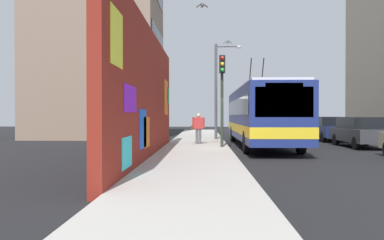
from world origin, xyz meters
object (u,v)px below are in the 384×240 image
(city_bus, at_px, (261,114))
(pedestrian_midblock, at_px, (198,126))
(parked_car_dark_gray, at_px, (361,131))
(street_lamp, at_px, (219,84))
(parked_car_white, at_px, (305,126))
(traffic_light, at_px, (222,86))
(parked_car_navy, at_px, (329,128))

(city_bus, height_order, pedestrian_midblock, city_bus)
(parked_car_dark_gray, bearing_deg, city_bus, 87.24)
(parked_car_dark_gray, bearing_deg, street_lamp, 58.46)
(street_lamp, bearing_deg, city_bus, -153.95)
(parked_car_dark_gray, distance_m, street_lamp, 8.97)
(city_bus, xyz_separation_m, parked_car_white, (11.46, -5.20, -0.91))
(pedestrian_midblock, relative_size, street_lamp, 0.27)
(parked_car_dark_gray, distance_m, traffic_light, 7.95)
(parked_car_dark_gray, bearing_deg, traffic_light, 105.24)
(city_bus, height_order, parked_car_dark_gray, city_bus)
(parked_car_white, bearing_deg, pedestrian_midblock, 143.54)
(parked_car_dark_gray, relative_size, pedestrian_midblock, 2.77)
(parked_car_white, bearing_deg, parked_car_dark_gray, 180.00)
(parked_car_navy, bearing_deg, traffic_light, 135.29)
(city_bus, bearing_deg, parked_car_navy, -45.16)
(parked_car_dark_gray, bearing_deg, pedestrian_midblock, 88.80)
(parked_car_dark_gray, distance_m, pedestrian_midblock, 8.52)
(parked_car_dark_gray, distance_m, parked_car_white, 11.71)
(parked_car_navy, relative_size, parked_car_white, 1.02)
(city_bus, xyz_separation_m, street_lamp, (4.20, 2.05, 1.91))
(parked_car_dark_gray, xyz_separation_m, parked_car_navy, (5.42, -0.00, 0.00))
(parked_car_navy, bearing_deg, city_bus, 134.84)
(parked_car_navy, relative_size, street_lamp, 0.80)
(pedestrian_midblock, bearing_deg, parked_car_dark_gray, -91.20)
(traffic_light, relative_size, street_lamp, 0.73)
(street_lamp, bearing_deg, pedestrian_midblock, 163.51)
(parked_car_navy, distance_m, parked_car_white, 6.29)
(parked_car_navy, xyz_separation_m, traffic_light, (-7.42, 7.35, 2.26))
(parked_car_navy, distance_m, pedestrian_midblock, 10.01)
(city_bus, distance_m, parked_car_navy, 7.39)
(traffic_light, bearing_deg, parked_car_dark_gray, -74.76)
(city_bus, height_order, street_lamp, street_lamp)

